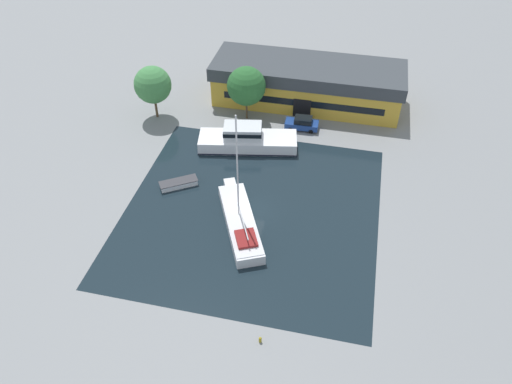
{
  "coord_description": "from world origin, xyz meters",
  "views": [
    {
      "loc": [
        9.09,
        -38.46,
        37.52
      ],
      "look_at": [
        0.0,
        2.1,
        1.0
      ],
      "focal_mm": 35.0,
      "sensor_mm": 36.0,
      "label": 1
    }
  ],
  "objects_px": {
    "quay_tree_near_building": "(246,86)",
    "small_dinghy": "(179,183)",
    "parked_car": "(302,123)",
    "motor_cruiser": "(247,139)",
    "quay_tree_by_water": "(153,85)",
    "sailboat_moored": "(240,221)",
    "warehouse_building": "(307,83)"
  },
  "relations": [
    {
      "from": "quay_tree_by_water",
      "to": "small_dinghy",
      "type": "height_order",
      "value": "quay_tree_by_water"
    },
    {
      "from": "warehouse_building",
      "to": "quay_tree_by_water",
      "type": "xyz_separation_m",
      "value": [
        -19.39,
        -8.55,
        1.98
      ]
    },
    {
      "from": "quay_tree_by_water",
      "to": "sailboat_moored",
      "type": "bearing_deg",
      "value": -48.1
    },
    {
      "from": "warehouse_building",
      "to": "quay_tree_near_building",
      "type": "relative_size",
      "value": 3.52
    },
    {
      "from": "warehouse_building",
      "to": "motor_cruiser",
      "type": "relative_size",
      "value": 2.05
    },
    {
      "from": "parked_car",
      "to": "motor_cruiser",
      "type": "xyz_separation_m",
      "value": [
        -6.22,
        -5.6,
        0.29
      ]
    },
    {
      "from": "quay_tree_near_building",
      "to": "quay_tree_by_water",
      "type": "bearing_deg",
      "value": -169.41
    },
    {
      "from": "motor_cruiser",
      "to": "small_dinghy",
      "type": "distance_m",
      "value": 10.87
    },
    {
      "from": "motor_cruiser",
      "to": "small_dinghy",
      "type": "height_order",
      "value": "motor_cruiser"
    },
    {
      "from": "quay_tree_near_building",
      "to": "small_dinghy",
      "type": "bearing_deg",
      "value": -105.63
    },
    {
      "from": "motor_cruiser",
      "to": "sailboat_moored",
      "type": "bearing_deg",
      "value": 179.84
    },
    {
      "from": "sailboat_moored",
      "to": "quay_tree_near_building",
      "type": "bearing_deg",
      "value": 76.57
    },
    {
      "from": "quay_tree_near_building",
      "to": "parked_car",
      "type": "bearing_deg",
      "value": -6.54
    },
    {
      "from": "quay_tree_near_building",
      "to": "motor_cruiser",
      "type": "distance_m",
      "value": 7.67
    },
    {
      "from": "warehouse_building",
      "to": "parked_car",
      "type": "xyz_separation_m",
      "value": [
        0.48,
        -7.18,
        -2.04
      ]
    },
    {
      "from": "parked_car",
      "to": "small_dinghy",
      "type": "bearing_deg",
      "value": 139.22
    },
    {
      "from": "warehouse_building",
      "to": "sailboat_moored",
      "type": "height_order",
      "value": "sailboat_moored"
    },
    {
      "from": "quay_tree_near_building",
      "to": "sailboat_moored",
      "type": "height_order",
      "value": "sailboat_moored"
    },
    {
      "from": "sailboat_moored",
      "to": "motor_cruiser",
      "type": "height_order",
      "value": "sailboat_moored"
    },
    {
      "from": "quay_tree_by_water",
      "to": "motor_cruiser",
      "type": "bearing_deg",
      "value": -17.18
    },
    {
      "from": "small_dinghy",
      "to": "parked_car",
      "type": "bearing_deg",
      "value": -72.18
    },
    {
      "from": "quay_tree_near_building",
      "to": "small_dinghy",
      "type": "xyz_separation_m",
      "value": [
        -4.36,
        -15.59,
        -4.58
      ]
    },
    {
      "from": "quay_tree_near_building",
      "to": "parked_car",
      "type": "height_order",
      "value": "quay_tree_near_building"
    },
    {
      "from": "motor_cruiser",
      "to": "parked_car",
      "type": "bearing_deg",
      "value": -58.82
    },
    {
      "from": "small_dinghy",
      "to": "quay_tree_by_water",
      "type": "bearing_deg",
      "value": -2.49
    },
    {
      "from": "warehouse_building",
      "to": "sailboat_moored",
      "type": "distance_m",
      "value": 26.96
    },
    {
      "from": "quay_tree_by_water",
      "to": "sailboat_moored",
      "type": "xyz_separation_m",
      "value": [
        16.28,
        -18.14,
        -4.17
      ]
    },
    {
      "from": "quay_tree_by_water",
      "to": "motor_cruiser",
      "type": "relative_size",
      "value": 0.57
    },
    {
      "from": "small_dinghy",
      "to": "quay_tree_near_building",
      "type": "bearing_deg",
      "value": -48.34
    },
    {
      "from": "quay_tree_near_building",
      "to": "small_dinghy",
      "type": "distance_m",
      "value": 16.83
    },
    {
      "from": "parked_car",
      "to": "sailboat_moored",
      "type": "height_order",
      "value": "sailboat_moored"
    },
    {
      "from": "quay_tree_by_water",
      "to": "parked_car",
      "type": "distance_m",
      "value": 20.32
    }
  ]
}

